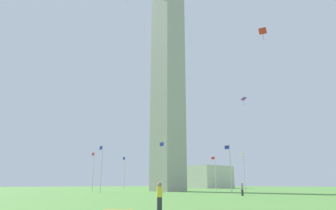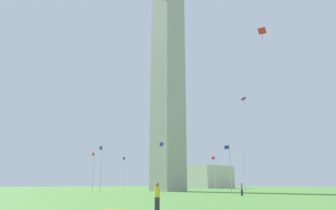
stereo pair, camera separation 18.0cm
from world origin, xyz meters
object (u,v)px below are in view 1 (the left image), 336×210
at_px(flagpole_w, 215,171).
at_px(kite_purple_diamond, 244,99).
at_px(flagpole_nw, 170,172).
at_px(flagpole_ne, 93,169).
at_px(person_yellow_shirt, 160,197).
at_px(flagpole_e, 101,166).
at_px(flagpole_s, 230,166).
at_px(flagpole_sw, 244,169).
at_px(person_gray_shirt, 242,189).
at_px(kite_red_diamond, 263,31).
at_px(flagpole_se, 164,164).
at_px(flagpole_n, 125,171).
at_px(obelisk_monument, 168,75).
at_px(distant_building, 196,177).

distance_m(flagpole_w, kite_purple_diamond, 23.50).
bearing_deg(flagpole_nw, flagpole_ne, 90.00).
relative_size(person_yellow_shirt, kite_purple_diamond, 0.97).
xyz_separation_m(flagpole_e, flagpole_nw, (11.42, -27.57, 0.00)).
distance_m(flagpole_s, flagpole_w, 22.84).
relative_size(flagpole_sw, flagpole_nw, 1.00).
xyz_separation_m(person_gray_shirt, kite_red_diamond, (-6.13, 2.36, 19.65)).
xyz_separation_m(flagpole_ne, flagpole_se, (-22.84, 0.00, 0.00)).
bearing_deg(flagpole_s, flagpole_se, 67.50).
bearing_deg(person_yellow_shirt, flagpole_nw, -5.79).
xyz_separation_m(flagpole_w, flagpole_nw, (11.42, 4.73, 0.00)).
bearing_deg(person_gray_shirt, flagpole_n, -20.20).
xyz_separation_m(flagpole_se, flagpole_nw, (22.84, -22.84, 0.00)).
distance_m(flagpole_e, flagpole_se, 12.36).
bearing_deg(flagpole_w, kite_red_diamond, 137.75).
bearing_deg(flagpole_e, person_gray_shirt, -164.41).
bearing_deg(obelisk_monument, flagpole_se, 134.85).
relative_size(flagpole_s, person_gray_shirt, 5.00).
height_order(obelisk_monument, flagpole_ne, obelisk_monument).
xyz_separation_m(kite_red_diamond, kite_purple_diamond, (14.39, -17.32, -2.59)).
distance_m(flagpole_e, kite_purple_diamond, 30.28).
bearing_deg(flagpole_e, kite_red_diamond, -171.69).
xyz_separation_m(flagpole_n, flagpole_se, (-27.57, 11.42, 0.00)).
height_order(flagpole_n, flagpole_s, same).
relative_size(obelisk_monument, person_yellow_shirt, 32.64).
height_order(flagpole_w, flagpole_nw, same).
relative_size(flagpole_sw, flagpole_w, 1.00).
height_order(flagpole_ne, kite_red_diamond, kite_red_diamond).
bearing_deg(flagpole_e, flagpole_n, -45.00).
xyz_separation_m(flagpole_nw, distant_building, (20.16, -32.65, -0.55)).
relative_size(flagpole_se, flagpole_nw, 1.00).
distance_m(person_gray_shirt, distant_building, 77.50).
bearing_deg(flagpole_se, flagpole_e, 22.50).
relative_size(obelisk_monument, flagpole_sw, 6.28).
relative_size(obelisk_monument, flagpole_se, 6.28).
distance_m(flagpole_se, flagpole_sw, 22.84).
height_order(obelisk_monument, flagpole_nw, obelisk_monument).
height_order(obelisk_monument, flagpole_se, obelisk_monument).
height_order(obelisk_monument, person_gray_shirt, obelisk_monument).
distance_m(flagpole_se, kite_purple_diamond, 22.19).
bearing_deg(flagpole_s, person_yellow_shirt, 119.44).
bearing_deg(person_gray_shirt, flagpole_sw, -65.05).
bearing_deg(flagpole_ne, flagpole_sw, -135.00).
height_order(obelisk_monument, person_yellow_shirt, obelisk_monument).
xyz_separation_m(flagpole_e, kite_red_diamond, (-30.63, -4.48, 15.93)).
distance_m(flagpole_nw, kite_red_diamond, 50.56).
xyz_separation_m(person_gray_shirt, kite_purple_diamond, (8.26, -14.96, 17.06)).
bearing_deg(flagpole_w, person_yellow_shirt, 125.34).
bearing_deg(flagpole_se, kite_purple_diamond, -105.78).
xyz_separation_m(obelisk_monument, flagpole_n, (16.21, 0.00, -21.56)).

